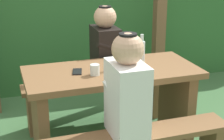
# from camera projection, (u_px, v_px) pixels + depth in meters

# --- Properties ---
(hedge_backdrop) EXTENTS (6.40, 0.86, 1.60)m
(hedge_backdrop) POSITION_uv_depth(u_px,v_px,m) (65.00, 19.00, 4.57)
(hedge_backdrop) COLOR #2D632E
(hedge_backdrop) RESTS_ON ground_plane
(pergola_post_right) EXTENTS (0.12, 0.12, 2.00)m
(pergola_post_right) POSITION_uv_depth(u_px,v_px,m) (160.00, 9.00, 4.09)
(pergola_post_right) COLOR brown
(pergola_post_right) RESTS_ON ground_plane
(picnic_table) EXTENTS (1.40, 0.64, 0.74)m
(picnic_table) POSITION_uv_depth(u_px,v_px,m) (112.00, 97.00, 2.96)
(picnic_table) COLOR brown
(picnic_table) RESTS_ON ground_plane
(bench_far) EXTENTS (1.40, 0.24, 0.45)m
(bench_far) POSITION_uv_depth(u_px,v_px,m) (95.00, 93.00, 3.50)
(bench_far) COLOR brown
(bench_far) RESTS_ON ground_plane
(person_white_shirt) EXTENTS (0.25, 0.35, 0.72)m
(person_white_shirt) POSITION_uv_depth(u_px,v_px,m) (127.00, 90.00, 2.36)
(person_white_shirt) COLOR white
(person_white_shirt) RESTS_ON bench_near
(person_black_coat) EXTENTS (0.25, 0.35, 0.72)m
(person_black_coat) POSITION_uv_depth(u_px,v_px,m) (105.00, 47.00, 3.38)
(person_black_coat) COLOR black
(person_black_coat) RESTS_ON bench_far
(drinking_glass) EXTENTS (0.07, 0.07, 0.08)m
(drinking_glass) POSITION_uv_depth(u_px,v_px,m) (95.00, 70.00, 2.74)
(drinking_glass) COLOR silver
(drinking_glass) RESTS_ON picnic_table
(bottle_left) EXTENTS (0.06, 0.06, 0.24)m
(bottle_left) POSITION_uv_depth(u_px,v_px,m) (142.00, 51.00, 3.04)
(bottle_left) COLOR silver
(bottle_left) RESTS_ON picnic_table
(bottle_right) EXTENTS (0.06, 0.06, 0.24)m
(bottle_right) POSITION_uv_depth(u_px,v_px,m) (125.00, 55.00, 2.91)
(bottle_right) COLOR silver
(bottle_right) RESTS_ON picnic_table
(cell_phone) EXTENTS (0.10, 0.15, 0.01)m
(cell_phone) POSITION_uv_depth(u_px,v_px,m) (77.00, 72.00, 2.81)
(cell_phone) COLOR black
(cell_phone) RESTS_ON picnic_table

